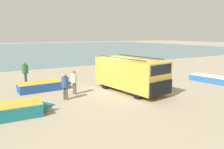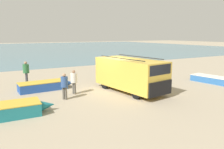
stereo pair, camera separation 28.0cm
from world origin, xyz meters
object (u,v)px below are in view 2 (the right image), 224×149
fishing_rowboat_0 (115,71)px  fishing_rowboat_3 (45,86)px  fishing_rowboat_1 (5,111)px  fisherman_2 (74,80)px  fisherman_1 (26,70)px  parked_van (130,74)px  fishing_rowboat_2 (220,81)px  fisherman_0 (64,84)px

fishing_rowboat_0 → fishing_rowboat_3: 8.51m
fishing_rowboat_1 → fisherman_2: fisherman_2 is taller
fishing_rowboat_1 → fishing_rowboat_3: 5.26m
fisherman_1 → fisherman_2: (2.26, -4.85, -0.11)m
parked_van → fisherman_2: bearing=-116.1°
fisherman_1 → fishing_rowboat_2: bearing=148.1°
parked_van → fishing_rowboat_2: 7.75m
fisherman_0 → fishing_rowboat_2: bearing=-48.2°
fishing_rowboat_3 → fisherman_2: bearing=-58.1°
fisherman_1 → fisherman_2: 5.35m
fishing_rowboat_1 → fishing_rowboat_2: (15.42, -0.46, -0.06)m
fishing_rowboat_1 → parked_van: bearing=10.4°
fishing_rowboat_0 → fisherman_0: size_ratio=2.92×
fishing_rowboat_3 → fisherman_0: fisherman_0 is taller
parked_van → fishing_rowboat_1: (-7.90, -1.18, -0.91)m
fisherman_0 → fishing_rowboat_3: bearing=60.9°
fishing_rowboat_3 → fisherman_1: size_ratio=2.22×
fishing_rowboat_1 → fisherman_0: (3.35, 1.46, 0.64)m
fisherman_2 → fishing_rowboat_1: bearing=14.0°
fishing_rowboat_1 → fisherman_2: size_ratio=2.66×
fishing_rowboat_0 → fishing_rowboat_1: fishing_rowboat_1 is taller
fisherman_0 → fishing_rowboat_1: bearing=164.3°
fishing_rowboat_2 → fisherman_2: 11.53m
fishing_rowboat_2 → fisherman_2: size_ratio=3.25×
parked_van → fishing_rowboat_2: parked_van is taller
fishing_rowboat_1 → fishing_rowboat_3: size_ratio=1.08×
fishing_rowboat_3 → fisherman_1: fisherman_1 is taller
fishing_rowboat_1 → fishing_rowboat_3: fishing_rowboat_1 is taller
fisherman_0 → fisherman_2: 1.28m
fishing_rowboat_0 → fisherman_1: fisherman_1 is taller
fishing_rowboat_2 → fishing_rowboat_3: size_ratio=1.32×
fisherman_0 → parked_van: bearing=-42.7°
fishing_rowboat_1 → fisherman_2: (4.26, 2.35, 0.64)m
fishing_rowboat_1 → fishing_rowboat_3: (2.82, 4.44, -0.02)m
fishing_rowboat_0 → fishing_rowboat_3: (-7.79, -3.43, 0.05)m
parked_van → fishing_rowboat_3: size_ratio=1.43×
fishing_rowboat_2 → fisherman_2: fisherman_2 is taller
fisherman_0 → fishing_rowboat_0: bearing=2.3°
fishing_rowboat_1 → fisherman_1: 7.51m
fisherman_1 → fishing_rowboat_0: bearing=-177.7°
fishing_rowboat_2 → fishing_rowboat_3: 13.52m
fishing_rowboat_1 → fisherman_0: size_ratio=2.66×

